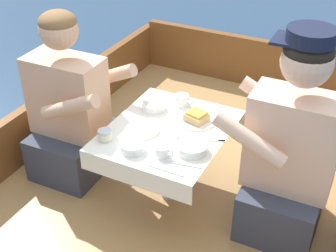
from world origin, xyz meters
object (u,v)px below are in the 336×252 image
(person_port, at_px, (70,113))
(sandwich, at_px, (197,117))
(person_starboard, at_px, (290,154))
(tin_can, at_px, (105,135))
(coffee_cup_port, at_px, (162,152))
(coffee_cup_starboard, at_px, (182,100))

(person_port, bearing_deg, sandwich, 10.41)
(person_starboard, relative_size, tin_can, 15.32)
(person_starboard, xyz_separation_m, sandwich, (-0.49, 0.05, 0.04))
(person_starboard, bearing_deg, person_port, 3.40)
(tin_can, bearing_deg, sandwich, 46.75)
(person_port, xyz_separation_m, tin_can, (0.36, -0.20, 0.08))
(person_starboard, distance_m, tin_can, 0.86)
(coffee_cup_port, bearing_deg, sandwich, 86.71)
(sandwich, height_order, tin_can, sandwich)
(tin_can, bearing_deg, person_starboard, 19.56)
(person_port, distance_m, person_starboard, 1.17)
(person_port, distance_m, coffee_cup_starboard, 0.61)
(person_port, height_order, coffee_cup_port, person_port)
(person_starboard, xyz_separation_m, coffee_cup_port, (-0.51, -0.28, 0.03))
(person_port, xyz_separation_m, person_starboard, (1.17, 0.09, 0.05))
(person_port, relative_size, tin_can, 14.05)
(person_starboard, height_order, coffee_cup_starboard, person_starboard)
(person_port, distance_m, tin_can, 0.42)
(sandwich, xyz_separation_m, tin_can, (-0.32, -0.34, -0.00))
(person_starboard, bearing_deg, coffee_cup_starboard, -16.57)
(coffee_cup_port, relative_size, coffee_cup_starboard, 0.87)
(sandwich, height_order, coffee_cup_port, sandwich)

